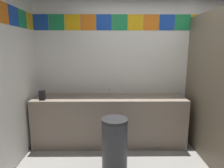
{
  "coord_description": "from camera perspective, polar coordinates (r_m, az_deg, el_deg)",
  "views": [
    {
      "loc": [
        -0.72,
        -2.0,
        1.68
      ],
      "look_at": [
        -0.69,
        0.92,
        1.13
      ],
      "focal_mm": 31.11,
      "sensor_mm": 36.0,
      "label": 1
    }
  ],
  "objects": [
    {
      "name": "vanity_counter",
      "position": [
        3.47,
        -0.74,
        -10.47
      ],
      "size": [
        2.57,
        0.58,
        0.84
      ],
      "color": "gray",
      "rests_on": "ground_plane"
    },
    {
      "name": "wall_back",
      "position": [
        3.64,
        10.91,
        6.32
      ],
      "size": [
        4.13,
        0.09,
        2.81
      ],
      "color": "white",
      "rests_on": "ground_plane"
    },
    {
      "name": "soap_dispenser",
      "position": [
        3.34,
        -19.83,
        -3.06
      ],
      "size": [
        0.09,
        0.09,
        0.16
      ],
      "color": "black",
      "rests_on": "vanity_counter"
    },
    {
      "name": "faucet_center",
      "position": [
        3.41,
        -0.75,
        -2.58
      ],
      "size": [
        0.04,
        0.1,
        0.14
      ],
      "color": "silver",
      "rests_on": "vanity_counter"
    },
    {
      "name": "trash_bin",
      "position": [
        2.78,
        0.79,
        -17.31
      ],
      "size": [
        0.36,
        0.36,
        0.74
      ],
      "color": "#333338",
      "rests_on": "ground_plane"
    }
  ]
}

